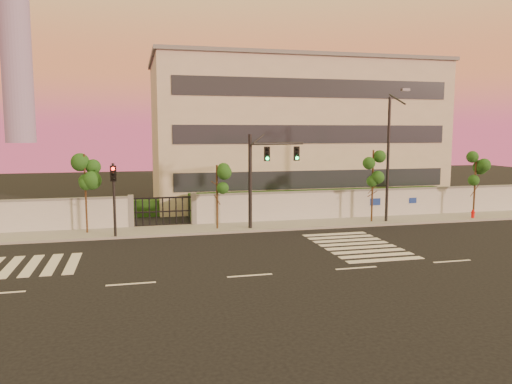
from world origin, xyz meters
TOP-DOWN VIEW (x-y plane):
  - ground at (0.00, 0.00)m, footprint 120.00×120.00m
  - sidewalk at (0.00, 10.50)m, footprint 60.00×3.00m
  - perimeter_wall at (0.10, 12.00)m, footprint 60.00×0.36m
  - hedge_row at (1.17, 14.74)m, footprint 41.00×4.25m
  - institutional_building at (9.00, 21.99)m, footprint 24.40×12.40m
  - distant_skyscraper at (-65.00, 280.00)m, footprint 16.00×16.00m
  - road_markings at (-1.58, 3.76)m, footprint 57.00×7.62m
  - street_tree_c at (-7.57, 10.70)m, footprint 1.36×1.08m
  - street_tree_d at (0.27, 10.11)m, footprint 1.40×1.12m
  - street_tree_e at (10.85, 10.07)m, footprint 1.46×1.16m
  - street_tree_f at (18.90, 10.17)m, footprint 1.63×1.30m
  - traffic_signal_main at (3.06, 9.73)m, footprint 3.76×1.23m
  - traffic_signal_secondary at (-5.91, 9.16)m, footprint 0.34×0.34m
  - streetlight_east at (11.84, 9.72)m, footprint 0.53×2.14m
  - fire_hydrant at (18.43, 9.61)m, footprint 0.29×0.28m

SIDE VIEW (x-z plane):
  - ground at x=0.00m, z-range 0.00..0.00m
  - road_markings at x=-1.58m, z-range 0.00..0.02m
  - sidewalk at x=0.00m, z-range 0.00..0.15m
  - fire_hydrant at x=18.43m, z-range 0.00..0.74m
  - hedge_row at x=1.17m, z-range -0.08..1.72m
  - perimeter_wall at x=0.10m, z-range -0.03..2.17m
  - traffic_signal_secondary at x=-5.91m, z-range 0.59..5.00m
  - street_tree_d at x=0.27m, z-range 0.98..5.13m
  - street_tree_f at x=18.90m, z-range 1.11..5.82m
  - street_tree_c at x=-7.57m, z-range 1.15..6.02m
  - street_tree_e at x=10.85m, z-range 1.17..6.16m
  - traffic_signal_main at x=3.06m, z-range 0.80..6.84m
  - streetlight_east at x=11.84m, z-range 0.36..9.23m
  - institutional_building at x=9.00m, z-range 0.03..12.28m
  - distant_skyscraper at x=-65.00m, z-range 2.98..120.98m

